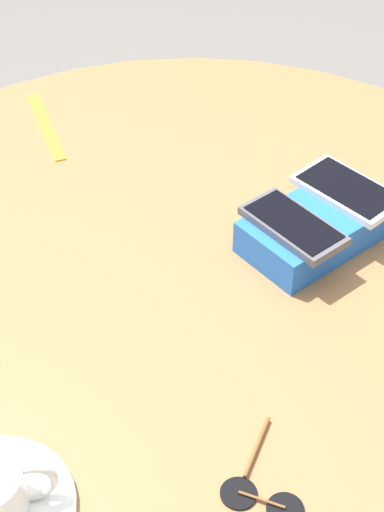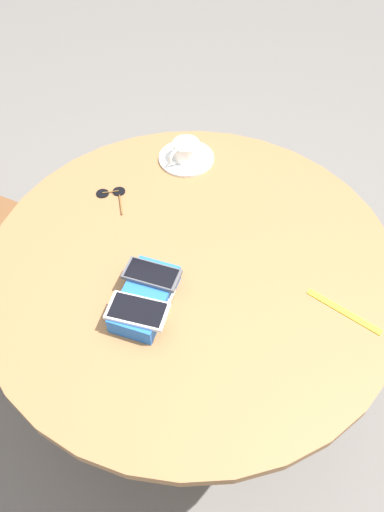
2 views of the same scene
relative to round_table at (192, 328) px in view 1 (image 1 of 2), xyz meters
The scene contains 6 objects.
round_table is the anchor object (origin of this frame).
phone_box 0.22m from the round_table, 142.54° to the left, with size 0.22×0.16×0.05m.
phone_white 0.28m from the round_table, 148.82° to the left, with size 0.10×0.15×0.01m.
phone_gray 0.21m from the round_table, 133.09° to the left, with size 0.10×0.15×0.01m.
lanyard_strap 0.41m from the round_table, 110.63° to the right, with size 0.19×0.02×0.00m, color yellow.
sunglasses 0.35m from the round_table, 45.95° to the left, with size 0.11×0.09×0.01m.
Camera 1 is at (0.66, 0.45, 1.50)m, focal length 60.00 mm.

